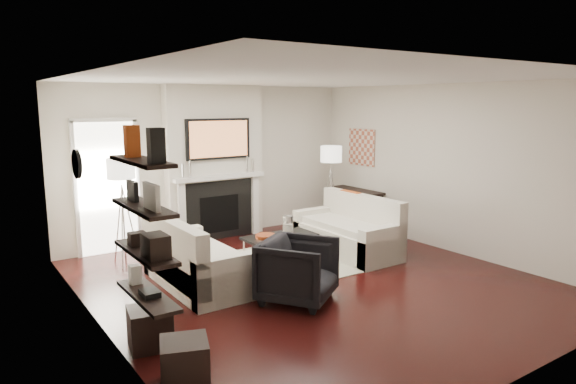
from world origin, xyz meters
TOP-DOWN VIEW (x-y plane):
  - room_envelope at (0.00, 0.00)m, footprint 6.00×6.00m
  - chimney_breast at (0.00, 2.88)m, footprint 1.80×0.25m
  - fireplace_surround at (0.00, 2.74)m, footprint 1.30×0.02m
  - firebox at (0.00, 2.73)m, footprint 0.75×0.02m
  - mantel_pilaster_l at (-0.72, 2.71)m, footprint 0.12×0.08m
  - mantel_pilaster_r at (0.72, 2.71)m, footprint 0.12×0.08m
  - mantel_shelf at (0.00, 2.69)m, footprint 1.70×0.18m
  - tv_body at (0.00, 2.71)m, footprint 1.20×0.06m
  - tv_screen at (0.00, 2.68)m, footprint 1.10×0.00m
  - candlestick_l_tall at (-0.55, 2.70)m, footprint 0.04×0.04m
  - candlestick_l_short at (-0.68, 2.70)m, footprint 0.04×0.04m
  - candlestick_r_tall at (0.55, 2.70)m, footprint 0.04×0.04m
  - candlestick_r_short at (0.68, 2.70)m, footprint 0.04×0.04m
  - hallway_panel at (-1.85, 2.98)m, footprint 0.90×0.02m
  - door_trim_l at (-2.33, 2.96)m, footprint 0.06×0.06m
  - door_trim_r at (-1.37, 2.96)m, footprint 0.06×0.06m
  - door_trim_top at (-1.85, 2.96)m, footprint 1.02×0.06m
  - rug at (0.11, 0.89)m, footprint 2.60×2.00m
  - loveseat_left_base at (-1.33, 0.76)m, footprint 0.85×1.80m
  - loveseat_left_back at (-1.67, 0.76)m, footprint 0.18×1.80m
  - loveseat_left_arm_n at (-1.33, -0.05)m, footprint 0.85×0.18m
  - loveseat_left_arm_s at (-1.33, 1.57)m, footprint 0.85×0.18m
  - loveseat_left_cushion at (-1.28, 0.76)m, footprint 0.63×1.44m
  - pillow_left_orange at (-1.67, 1.06)m, footprint 0.10×0.42m
  - pillow_left_charcoal at (-1.67, 0.46)m, footprint 0.10×0.40m
  - loveseat_right_base at (1.26, 0.78)m, footprint 0.85×1.80m
  - loveseat_right_back at (1.60, 0.78)m, footprint 0.18×1.80m
  - loveseat_right_arm_n at (1.26, -0.03)m, footprint 0.85×0.18m
  - loveseat_right_arm_s at (1.26, 1.59)m, footprint 0.85×0.18m
  - loveseat_right_cushion at (1.21, 0.78)m, footprint 0.63×1.44m
  - pillow_right_orange at (1.60, 1.08)m, footprint 0.10×0.42m
  - pillow_right_charcoal at (1.60, 0.48)m, footprint 0.10×0.40m
  - coffee_table at (0.11, 0.98)m, footprint 1.10×0.55m
  - coffee_leg_nw at (-0.39, 0.76)m, footprint 0.02×0.02m
  - coffee_leg_ne at (0.61, 0.76)m, footprint 0.02×0.02m
  - coffee_leg_sw at (-0.39, 1.20)m, footprint 0.02×0.02m
  - coffee_leg_se at (0.61, 1.20)m, footprint 0.02×0.02m
  - hurricane_glass at (0.26, 0.98)m, footprint 0.16×0.16m
  - hurricane_candle at (0.26, 0.98)m, footprint 0.11×0.11m
  - copper_bowl at (-0.14, 0.98)m, footprint 0.31×0.31m
  - armchair at (-0.56, -0.43)m, footprint 1.12×1.10m
  - lamp_left_post at (-1.85, 2.20)m, footprint 0.02×0.02m
  - lamp_left_shade at (-1.85, 2.20)m, footprint 0.40×0.40m
  - lamp_left_leg_a at (-1.74, 2.20)m, footprint 0.25×0.02m
  - lamp_left_leg_b at (-1.91, 2.30)m, footprint 0.14×0.22m
  - lamp_left_leg_c at (-1.91, 2.11)m, footprint 0.14×0.22m
  - lamp_right_post at (2.05, 2.15)m, footprint 0.02×0.02m
  - lamp_right_shade at (2.05, 2.15)m, footprint 0.40×0.40m
  - lamp_right_leg_a at (2.16, 2.15)m, footprint 0.25×0.02m
  - lamp_right_leg_b at (2.00, 2.24)m, footprint 0.14×0.22m
  - lamp_right_leg_c at (1.99, 2.05)m, footprint 0.14×0.22m
  - console_top at (2.57, 1.99)m, footprint 0.35×1.20m
  - console_leg_n at (2.57, 1.44)m, footprint 0.30×0.04m
  - console_leg_s at (2.57, 2.54)m, footprint 0.30×0.04m
  - wall_art at (2.73, 2.05)m, footprint 0.03×0.70m
  - shelf_bottom at (-2.62, -1.00)m, footprint 0.25×1.00m
  - shelf_lower at (-2.62, -1.00)m, footprint 0.25×1.00m
  - shelf_upper at (-2.62, -1.00)m, footprint 0.25×1.00m
  - shelf_top at (-2.62, -1.00)m, footprint 0.25×1.00m
  - decor_magfile_a at (-2.62, -1.38)m, footprint 0.12×0.10m
  - decor_magfile_b at (-2.62, -0.79)m, footprint 0.12×0.10m
  - decor_frame_a at (-2.62, -1.22)m, footprint 0.04×0.30m
  - decor_frame_b at (-2.62, -0.73)m, footprint 0.04×0.22m
  - decor_wine_rack at (-2.62, -1.26)m, footprint 0.18×0.25m
  - decor_box_small at (-2.62, -0.79)m, footprint 0.15×0.12m
  - decor_books at (-2.62, -1.06)m, footprint 0.14×0.20m
  - decor_box_tall at (-2.62, -0.68)m, footprint 0.10×0.10m
  - clock_rim at (-2.73, 0.90)m, footprint 0.04×0.34m
  - clock_face at (-2.71, 0.90)m, footprint 0.01×0.29m
  - ottoman_near at (-2.47, -0.57)m, footprint 0.47×0.47m
  - ottoman_far at (-2.47, -1.42)m, footprint 0.51×0.51m

SIDE VIEW (x-z plane):
  - rug at x=0.11m, z-range 0.00..0.01m
  - coffee_leg_nw at x=-0.39m, z-range 0.00..0.38m
  - coffee_leg_ne at x=0.61m, z-range 0.00..0.38m
  - coffee_leg_sw at x=-0.39m, z-range 0.00..0.38m
  - coffee_leg_se at x=0.61m, z-range 0.00..0.38m
  - ottoman_near at x=-2.47m, z-range 0.00..0.40m
  - ottoman_far at x=-2.47m, z-range 0.00..0.40m
  - loveseat_left_base at x=-1.33m, z-range 0.00..0.42m
  - loveseat_right_base at x=1.26m, z-range 0.00..0.42m
  - loveseat_left_arm_n at x=-1.33m, z-range 0.00..0.60m
  - loveseat_left_arm_s at x=-1.33m, z-range 0.00..0.60m
  - loveseat_right_arm_n at x=1.26m, z-range 0.00..0.60m
  - loveseat_right_arm_s at x=1.26m, z-range 0.00..0.60m
  - console_leg_n at x=2.57m, z-range 0.00..0.71m
  - console_leg_s at x=2.57m, z-range 0.00..0.71m
  - coffee_table at x=0.11m, z-range 0.38..0.42m
  - armchair at x=-0.56m, z-range 0.00..0.85m
  - copper_bowl at x=-0.14m, z-range 0.42..0.47m
  - firebox at x=0.00m, z-range 0.12..0.78m
  - loveseat_left_cushion at x=-1.28m, z-range 0.42..0.52m
  - loveseat_right_cushion at x=1.21m, z-range 0.42..0.52m
  - hurricane_candle at x=0.26m, z-range 0.41..0.58m
  - fireplace_surround at x=0.00m, z-range 0.00..1.04m
  - loveseat_left_back at x=-1.67m, z-range 0.13..0.93m
  - loveseat_right_back at x=1.60m, z-range 0.13..0.93m
  - mantel_pilaster_l at x=-0.72m, z-range 0.00..1.10m
  - mantel_pilaster_r at x=0.72m, z-range 0.00..1.10m
  - hurricane_glass at x=0.26m, z-range 0.42..0.70m
  - lamp_left_leg_a at x=-1.74m, z-range -0.02..1.22m
  - lamp_left_leg_b at x=-1.91m, z-range -0.02..1.22m
  - lamp_left_leg_c at x=-1.91m, z-range -0.02..1.22m
  - lamp_right_leg_a at x=2.16m, z-range -0.02..1.22m
  - lamp_right_leg_b at x=2.00m, z-range -0.02..1.22m
  - lamp_right_leg_c at x=1.99m, z-range -0.02..1.22m
  - lamp_left_post at x=-1.85m, z-range 0.00..1.20m
  - lamp_right_post at x=2.05m, z-range 0.00..1.20m
  - shelf_bottom at x=-2.62m, z-range 0.68..0.72m
  - pillow_left_charcoal at x=-1.67m, z-range 0.52..0.92m
  - pillow_right_charcoal at x=1.60m, z-range 0.52..0.92m
  - pillow_left_orange at x=-1.67m, z-range 0.52..0.94m
  - pillow_right_orange at x=1.60m, z-range 0.52..0.94m
  - console_top at x=2.57m, z-range 0.71..0.75m
  - decor_books at x=-2.62m, z-range 0.72..0.77m
  - decor_box_tall at x=-2.62m, z-range 0.72..0.90m
  - door_trim_l at x=-2.33m, z-range -0.03..2.13m
  - door_trim_r at x=-1.37m, z-range -0.03..2.13m
  - hallway_panel at x=-1.85m, z-range 0.00..2.10m
  - shelf_lower at x=-2.62m, z-range 1.08..1.12m
  - mantel_shelf at x=0.00m, z-range 1.09..1.16m
  - decor_box_small at x=-2.62m, z-range 1.12..1.24m
  - decor_wine_rack at x=-2.62m, z-range 1.12..1.32m
  - candlestick_l_short at x=-0.68m, z-range 1.15..1.40m
  - candlestick_r_short at x=0.68m, z-range 1.15..1.40m
  - candlestick_l_tall at x=-0.55m, z-range 1.16..1.45m
  - candlestick_r_tall at x=0.55m, z-range 1.16..1.45m
  - room_envelope at x=0.00m, z-range -1.65..4.35m
  - chimney_breast at x=0.00m, z-range 0.00..2.70m
  - lamp_left_shade at x=-1.85m, z-range 1.30..1.60m
  - lamp_right_shade at x=2.05m, z-range 1.30..1.60m
  - shelf_upper at x=-2.62m, z-range 1.48..1.52m
  - wall_art at x=2.73m, z-range 1.20..1.90m
  - decor_frame_b at x=-2.62m, z-range 1.52..1.70m
  - decor_frame_a at x=-2.62m, z-range 1.52..1.74m
  - clock_rim at x=-2.73m, z-range 1.53..1.87m
  - clock_face at x=-2.71m, z-range 1.55..1.84m
  - tv_screen at x=0.00m, z-range 1.47..2.09m
  - tv_body at x=0.00m, z-range 1.43..2.13m
  - shelf_top at x=-2.62m, z-range 1.88..1.92m
  - decor_magfile_a at x=-2.62m, z-range 1.92..2.20m
  - decor_magfile_b at x=-2.62m, z-range 1.92..2.20m
  - door_trim_top at x=-1.85m, z-range 2.10..2.16m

